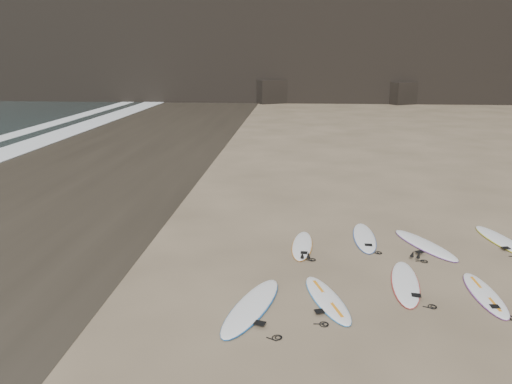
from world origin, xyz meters
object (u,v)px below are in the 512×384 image
surfboard_3 (485,294)px  surfboard_7 (425,245)px  surfboard_1 (327,299)px  surfboard_0 (252,306)px  surfboard_5 (302,245)px  surfboard_6 (364,237)px  surfboard_8 (501,240)px  surfboard_2 (405,283)px

surfboard_3 → surfboard_7: bearing=99.9°
surfboard_1 → surfboard_0: bearing=178.7°
surfboard_0 → surfboard_5: bearing=90.0°
surfboard_0 → surfboard_3: surfboard_0 is taller
surfboard_1 → surfboard_5: size_ratio=1.05×
surfboard_1 → surfboard_6: (1.30, 3.89, 0.00)m
surfboard_1 → surfboard_3: 3.55m
surfboard_3 → surfboard_8: (1.67, 3.45, 0.00)m
surfboard_5 → surfboard_2: bearing=-38.7°
surfboard_1 → surfboard_3: size_ratio=1.04×
surfboard_2 → surfboard_7: (1.05, 2.49, 0.00)m
surfboard_0 → surfboard_2: (3.48, 1.42, -0.00)m
surfboard_8 → surfboard_5: bearing=176.8°
surfboard_3 → surfboard_5: bearing=145.2°
surfboard_1 → surfboard_5: bearing=81.7°
surfboard_5 → surfboard_7: size_ratio=0.87×
surfboard_3 → surfboard_7: 2.99m
surfboard_0 → surfboard_1: (1.62, 0.47, -0.01)m
surfboard_6 → surfboard_3: bearing=-55.3°
surfboard_0 → surfboard_3: bearing=27.8°
surfboard_7 → surfboard_2: bearing=-137.9°
surfboard_3 → surfboard_6: 4.05m
surfboard_1 → surfboard_8: (5.19, 3.96, 0.00)m
surfboard_6 → surfboard_7: size_ratio=0.96×
surfboard_3 → surfboard_6: bearing=121.5°
surfboard_3 → surfboard_6: surfboard_6 is taller
surfboard_7 → surfboard_8: 2.33m
surfboard_1 → surfboard_2: surfboard_2 is taller
surfboard_2 → surfboard_0: bearing=-150.5°
surfboard_5 → surfboard_6: size_ratio=0.90×
surfboard_5 → surfboard_8: bearing=12.1°
surfboard_7 → surfboard_8: size_ratio=1.03×
surfboard_0 → surfboard_2: size_ratio=1.10×
surfboard_5 → surfboard_8: (5.70, 0.82, 0.00)m
surfboard_6 → surfboard_7: 1.68m
surfboard_1 → surfboard_6: 4.11m
surfboard_1 → surfboard_5: (-0.51, 3.14, -0.00)m
surfboard_2 → surfboard_7: 2.70m
surfboard_1 → surfboard_6: size_ratio=0.94×
surfboard_0 → surfboard_8: size_ratio=1.11×
surfboard_0 → surfboard_7: (4.53, 3.91, -0.00)m
surfboard_7 → surfboard_1: bearing=-155.4°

